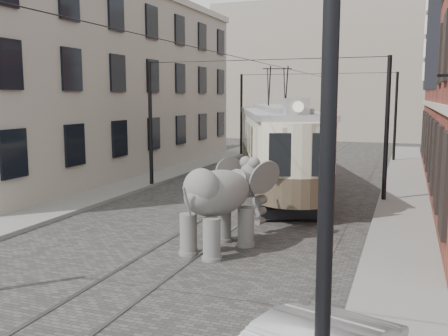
% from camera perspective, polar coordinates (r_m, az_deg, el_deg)
% --- Properties ---
extents(ground, '(120.00, 120.00, 0.00)m').
position_cam_1_polar(ground, '(17.14, -1.11, -6.64)').
color(ground, '#44423F').
extents(tram_rails, '(1.54, 80.00, 0.02)m').
position_cam_1_polar(tram_rails, '(17.13, -1.11, -6.60)').
color(tram_rails, slate).
rests_on(tram_rails, ground).
extents(sidewalk_right, '(2.00, 60.00, 0.15)m').
position_cam_1_polar(sidewalk_right, '(16.03, 19.52, -7.87)').
color(sidewalk_right, slate).
rests_on(sidewalk_right, ground).
extents(sidewalk_left, '(2.00, 60.00, 0.15)m').
position_cam_1_polar(sidewalk_left, '(20.33, -18.51, -4.50)').
color(sidewalk_left, slate).
rests_on(sidewalk_left, ground).
extents(stucco_building, '(7.00, 24.00, 10.00)m').
position_cam_1_polar(stucco_building, '(30.62, -13.83, 9.04)').
color(stucco_building, gray).
rests_on(stucco_building, ground).
extents(distant_block, '(28.00, 10.00, 14.00)m').
position_cam_1_polar(distant_block, '(55.84, 14.14, 10.53)').
color(distant_block, gray).
rests_on(distant_block, ground).
extents(catenary, '(11.00, 30.20, 6.00)m').
position_cam_1_polar(catenary, '(21.42, 3.22, 4.43)').
color(catenary, black).
rests_on(catenary, ground).
extents(tram, '(7.77, 14.60, 5.74)m').
position_cam_1_polar(tram, '(24.46, 5.98, 4.54)').
color(tram, beige).
rests_on(tram, ground).
extents(elephant, '(3.40, 4.68, 2.57)m').
position_cam_1_polar(elephant, '(14.28, -0.70, -4.33)').
color(elephant, '#5F5D58').
rests_on(elephant, ground).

